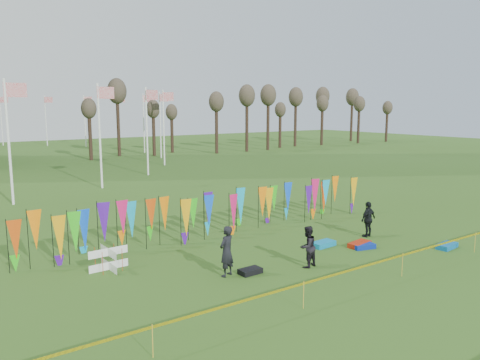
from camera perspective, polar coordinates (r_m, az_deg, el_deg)
ground at (r=17.65m, az=9.43°, el=-12.03°), size 160.00×160.00×0.00m
banner_row at (r=23.08m, az=-2.93°, el=-3.56°), size 18.64×0.64×2.16m
caution_tape_near at (r=16.28m, az=12.56°, el=-11.03°), size 26.00×0.02×0.90m
tree_line at (r=70.75m, az=3.31°, el=8.88°), size 53.92×1.92×7.84m
box_kite at (r=19.02m, az=-15.73°, el=-9.25°), size 0.80×0.80×0.89m
person_left at (r=17.58m, az=-1.64°, el=-8.67°), size 0.84×0.73×1.92m
person_mid at (r=18.74m, az=8.22°, el=-8.05°), size 0.88×0.62×1.66m
person_right at (r=23.57m, az=15.36°, el=-4.63°), size 1.07×0.68×1.75m
kite_bag_turquoise at (r=21.72m, az=10.11°, el=-7.68°), size 1.18×0.65×0.23m
kite_bag_blue at (r=21.82m, az=14.80°, el=-7.79°), size 1.10×0.75×0.21m
kite_bag_red at (r=22.03m, az=14.36°, el=-7.60°), size 1.26×0.74×0.22m
kite_bag_black at (r=18.08m, az=1.26°, el=-11.04°), size 0.89×0.53×0.20m
kite_bag_teal at (r=23.07m, az=23.91°, el=-7.35°), size 1.18×0.66×0.21m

